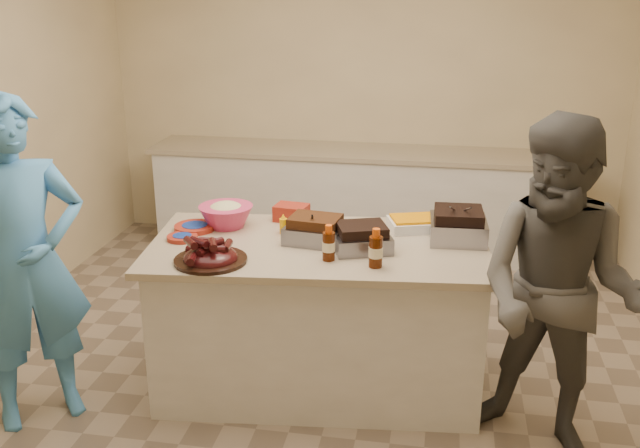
% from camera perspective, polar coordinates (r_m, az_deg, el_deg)
% --- Properties ---
extents(room, '(4.50, 5.00, 2.70)m').
position_cam_1_polar(room, '(4.46, -0.84, -11.93)').
color(room, beige).
rests_on(room, ground).
extents(back_counter, '(3.60, 0.64, 0.90)m').
position_cam_1_polar(back_counter, '(6.27, 2.95, 1.95)').
color(back_counter, silver).
rests_on(back_counter, ground).
extents(island, '(1.97, 1.18, 0.89)m').
position_cam_1_polar(island, '(4.37, -0.12, -12.58)').
color(island, silver).
rests_on(island, ground).
extents(rib_platter, '(0.47, 0.47, 0.15)m').
position_cam_1_polar(rib_platter, '(3.77, -8.73, -3.00)').
color(rib_platter, '#3E0D0E').
rests_on(rib_platter, island).
extents(pulled_pork_tray, '(0.35, 0.28, 0.10)m').
position_cam_1_polar(pulled_pork_tray, '(4.00, -0.38, -1.46)').
color(pulled_pork_tray, '#47230F').
rests_on(pulled_pork_tray, island).
extents(brisket_tray, '(0.37, 0.34, 0.09)m').
position_cam_1_polar(brisket_tray, '(3.90, 3.33, -2.07)').
color(brisket_tray, black).
rests_on(brisket_tray, island).
extents(roasting_pan, '(0.33, 0.33, 0.12)m').
position_cam_1_polar(roasting_pan, '(4.11, 10.92, -1.28)').
color(roasting_pan, gray).
rests_on(roasting_pan, island).
extents(coleslaw_bowl, '(0.35, 0.35, 0.22)m').
position_cam_1_polar(coleslaw_bowl, '(4.29, -7.48, -0.20)').
color(coleslaw_bowl, '#C5315D').
rests_on(coleslaw_bowl, island).
extents(sausage_plate, '(0.41, 0.41, 0.05)m').
position_cam_1_polar(sausage_plate, '(4.22, 0.73, -0.37)').
color(sausage_plate, silver).
rests_on(sausage_plate, island).
extents(mac_cheese_dish, '(0.35, 0.30, 0.08)m').
position_cam_1_polar(mac_cheese_dish, '(4.24, 7.57, -0.42)').
color(mac_cheese_dish, '#EF9401').
rests_on(mac_cheese_dish, island).
extents(bbq_bottle_a, '(0.07, 0.07, 0.19)m').
position_cam_1_polar(bbq_bottle_a, '(3.75, 0.69, -2.89)').
color(bbq_bottle_a, '#3B1403').
rests_on(bbq_bottle_a, island).
extents(bbq_bottle_b, '(0.08, 0.08, 0.21)m').
position_cam_1_polar(bbq_bottle_b, '(3.68, 4.44, -3.43)').
color(bbq_bottle_b, '#3B1403').
rests_on(bbq_bottle_b, island).
extents(mustard_bottle, '(0.05, 0.05, 0.12)m').
position_cam_1_polar(mustard_bottle, '(4.14, -2.94, -0.77)').
color(mustard_bottle, '#FCAE04').
rests_on(mustard_bottle, island).
extents(sauce_bowl, '(0.15, 0.06, 0.15)m').
position_cam_1_polar(sauce_bowl, '(4.17, -0.86, -0.58)').
color(sauce_bowl, silver).
rests_on(sauce_bowl, island).
extents(plate_stack_large, '(0.26, 0.26, 0.03)m').
position_cam_1_polar(plate_stack_large, '(4.26, -9.98, -0.45)').
color(plate_stack_large, maroon).
rests_on(plate_stack_large, island).
extents(plate_stack_small, '(0.19, 0.19, 0.02)m').
position_cam_1_polar(plate_stack_small, '(4.12, -10.96, -1.23)').
color(plate_stack_small, maroon).
rests_on(plate_stack_small, island).
extents(plastic_cup, '(0.12, 0.11, 0.11)m').
position_cam_1_polar(plastic_cup, '(4.39, -8.23, 0.21)').
color(plastic_cup, '#A15316').
rests_on(plastic_cup, island).
extents(basket_stack, '(0.21, 0.17, 0.10)m').
position_cam_1_polar(basket_stack, '(4.37, -2.29, 0.30)').
color(basket_stack, maroon).
rests_on(basket_stack, island).
extents(guest_blue, '(1.67, 1.77, 0.43)m').
position_cam_1_polar(guest_blue, '(4.39, -21.04, -13.91)').
color(guest_blue, '#468FD0').
rests_on(guest_blue, ground).
extents(guest_gray, '(1.47, 1.92, 0.65)m').
position_cam_1_polar(guest_gray, '(4.03, 17.21, -16.63)').
color(guest_gray, '#54524D').
rests_on(guest_gray, ground).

